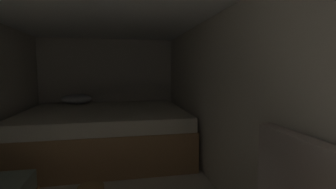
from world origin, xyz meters
TOP-DOWN VIEW (x-y plane):
  - wall_back at (0.00, 4.68)m, footprint 2.69×0.05m
  - wall_right at (1.32, 2.10)m, footprint 0.05×5.12m
  - ceiling_slab at (0.00, 2.10)m, footprint 2.69×5.12m
  - bed at (-0.01, 3.63)m, footprint 2.47×1.98m

SIDE VIEW (x-z plane):
  - bed at x=-0.01m, z-range -0.09..0.83m
  - wall_back at x=0.00m, z-range 0.00..1.98m
  - wall_right at x=1.32m, z-range 0.00..1.98m
  - ceiling_slab at x=0.00m, z-range 1.98..2.03m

